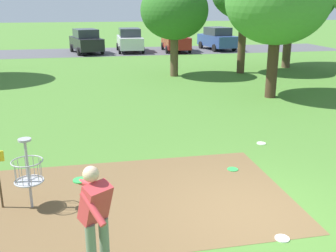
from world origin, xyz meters
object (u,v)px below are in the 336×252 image
Objects in this scene: parked_car_leftmost at (86,41)px; player_foreground_watching at (95,217)px; tree_near_right at (278,0)px; frisbee_mid_grass at (233,169)px; parked_car_rightmost at (217,39)px; parked_car_center_left at (130,40)px; parked_car_center_right at (176,40)px; disc_golf_basket at (25,171)px; tree_mid_center at (174,11)px; frisbee_near_basket at (282,238)px; frisbee_by_tee at (261,143)px.

player_foreground_watching is at bearing -89.80° from parked_car_leftmost.
player_foreground_watching is 12.78m from tree_near_right.
parked_car_rightmost is (7.46, 23.99, 0.91)m from frisbee_mid_grass.
parked_car_center_left and parked_car_center_right have the same top height.
disc_golf_basket reaches higher than frisbee_mid_grass.
parked_car_leftmost is (-0.09, 26.95, -0.06)m from player_foreground_watching.
parked_car_center_left is at bearing 89.70° from frisbee_mid_grass.
tree_near_right is 6.36m from tree_mid_center.
parked_car_center_left reaches higher than frisbee_near_basket.
parked_car_rightmost is at bearing 74.92° from frisbee_by_tee.
player_foreground_watching reaches higher than frisbee_mid_grass.
frisbee_near_basket is at bearing -98.58° from parked_car_center_right.
frisbee_mid_grass is at bearing -121.35° from tree_near_right.
disc_golf_basket is 11.98m from tree_near_right.
tree_near_right is 1.25× the size of parked_car_leftmost.
parked_car_leftmost is at bearing 90.20° from player_foreground_watching.
parked_car_center_right is 0.97× the size of parked_car_rightmost.
frisbee_mid_grass is 0.06× the size of parked_car_leftmost.
frisbee_by_tee is at bearing 22.82° from disc_golf_basket.
disc_golf_basket is 14.80m from tree_mid_center.
tree_near_right is 16.95m from parked_car_center_right.
player_foreground_watching is 6.73m from frisbee_by_tee.
tree_mid_center reaches higher than disc_golf_basket.
frisbee_by_tee is 0.06× the size of parked_car_rightmost.
parked_car_center_right reaches higher than frisbee_near_basket.
frisbee_near_basket is at bearing -114.16° from tree_near_right.
frisbee_mid_grass is 23.99m from parked_car_center_left.
tree_mid_center reaches higher than parked_car_rightmost.
tree_mid_center reaches higher than parked_car_leftmost.
parked_car_center_right is (3.79, 23.50, 0.91)m from frisbee_mid_grass.
parked_car_center_left is at bearing 4.60° from parked_car_leftmost.
parked_car_rightmost reaches higher than disc_golf_basket.
disc_golf_basket is 0.29× the size of tree_mid_center.
disc_golf_basket is 6.41m from frisbee_by_tee.
tree_mid_center reaches higher than frisbee_by_tee.
parked_car_center_left is at bearing 83.03° from player_foreground_watching.
frisbee_near_basket is 11.28m from tree_near_right.
parked_car_rightmost is at bearing 0.12° from parked_car_center_left.
disc_golf_basket is 27.61m from parked_car_rightmost.
parked_car_center_right reaches higher than disc_golf_basket.
disc_golf_basket is at bearing -168.34° from frisbee_mid_grass.
parked_car_center_left is at bearing 89.32° from frisbee_near_basket.
parked_car_center_right is (7.09, -0.20, 0.00)m from parked_car_leftmost.
parked_car_rightmost is (3.31, 17.18, -2.93)m from tree_near_right.
parked_car_leftmost and parked_car_center_left have the same top height.
tree_near_right reaches higher than frisbee_mid_grass.
player_foreground_watching is at bearing -172.76° from frisbee_near_basket.
disc_golf_basket is 0.32× the size of parked_car_center_right.
frisbee_by_tee is 22.48m from parked_car_center_left.
tree_mid_center is at bearing -102.81° from parked_car_center_right.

